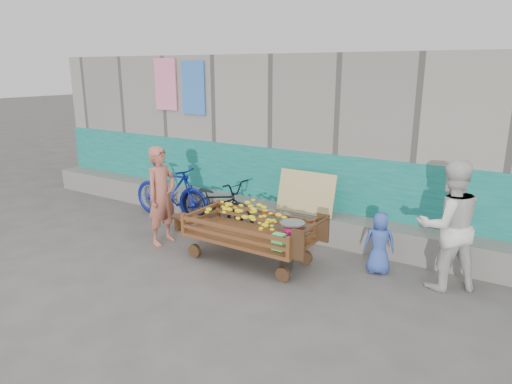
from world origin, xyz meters
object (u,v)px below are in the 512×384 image
Objects in this scene: bench at (199,223)px; banana_cart at (247,223)px; vendor_man at (162,196)px; bicycle_blue at (171,192)px; child at (379,243)px; bicycle_dark at (216,203)px; woman at (448,225)px.

banana_cart is at bearing -20.50° from bench.
vendor_man reaches higher than bicycle_blue.
bicycle_dark is (-3.00, 0.24, 0.03)m from child.
bicycle_dark is 1.03× the size of bicycle_blue.
vendor_man is 3.42m from child.
vendor_man is at bearing -145.92° from bicycle_blue.
bench is 3.11m from child.
banana_cart is at bearing -117.50° from bicycle_dark.
bicycle_dark reaches higher than bench.
bicycle_blue is at bearing 97.98° from bicycle_dark.
bicycle_blue reaches higher than banana_cart.
banana_cart is at bearing -1.77° from child.
child is (1.77, 0.64, -0.14)m from banana_cart.
bicycle_dark reaches higher than child.
banana_cart is 1.19× the size of woman.
woman is (4.17, 0.81, 0.05)m from vendor_man.
woman reaches higher than bench.
vendor_man reaches higher than child.
vendor_man is 1.83× the size of child.
child is at bearing -86.58° from bicycle_dark.
woman is 3.88m from bicycle_dark.
bench is 0.64× the size of vendor_man.
child is 3.01m from bicycle_dark.
woman is at bearing 160.36° from child.
bench is 0.48m from bicycle_dark.
banana_cart is 1.47m from bench.
banana_cart is at bearing -21.87° from woman.
woman is (2.62, 0.67, 0.27)m from banana_cart.
bicycle_dark is 1.07m from bicycle_blue.
bicycle_dark is at bearing -26.16° from child.
woman is at bearing -85.15° from bicycle_dark.
banana_cart is 2.30× the size of child.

